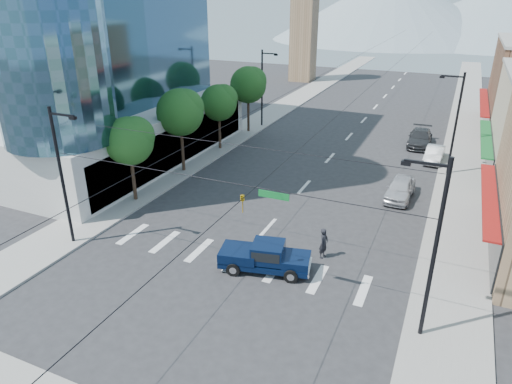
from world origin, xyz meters
TOP-DOWN VIEW (x-y plane):
  - ground at (0.00, 0.00)m, footprint 160.00×160.00m
  - sidewalk_left at (-12.00, 40.00)m, footprint 4.00×120.00m
  - sidewalk_right at (12.00, 40.00)m, footprint 4.00×120.00m
  - clock_tower at (-16.50, 62.00)m, footprint 4.80×4.80m
  - mountain_left at (-15.00, 150.00)m, footprint 80.00×80.00m
  - mountain_right at (20.00, 160.00)m, footprint 90.00×90.00m
  - tree_near at (-11.07, 6.10)m, footprint 3.65×3.64m
  - tree_midnear at (-11.07, 13.10)m, footprint 4.09×4.09m
  - tree_midfar at (-11.07, 20.10)m, footprint 3.65×3.64m
  - tree_far at (-11.07, 27.10)m, footprint 4.09×4.09m
  - signal_rig at (0.19, -1.00)m, footprint 21.80×0.20m
  - lamp_pole_nw at (-10.67, 30.00)m, footprint 2.00×0.25m
  - lamp_pole_ne at (10.67, 22.00)m, footprint 2.00×0.25m
  - pickup_truck at (1.84, 1.13)m, footprint 5.61×2.97m
  - pedestrian at (4.58, 3.94)m, footprint 0.61×0.80m
  - parked_car_near at (7.60, 14.91)m, footprint 2.14×4.92m
  - parked_car_mid at (9.40, 25.11)m, footprint 1.76×4.50m
  - parked_car_far at (7.60, 29.78)m, footprint 2.51×5.81m

SIDE VIEW (x-z plane):
  - ground at x=0.00m, z-range 0.00..0.00m
  - sidewalk_left at x=-12.00m, z-range 0.00..0.15m
  - sidewalk_right at x=12.00m, z-range 0.00..0.15m
  - parked_car_mid at x=9.40m, z-range 0.00..1.46m
  - parked_car_near at x=7.60m, z-range 0.00..1.65m
  - parked_car_far at x=7.60m, z-range 0.00..1.67m
  - pickup_truck at x=1.84m, z-range 0.04..1.84m
  - pedestrian at x=4.58m, z-range 0.00..1.95m
  - signal_rig at x=0.19m, z-range 0.14..9.14m
  - lamp_pole_nw at x=-10.67m, z-range 0.44..9.44m
  - lamp_pole_ne at x=10.67m, z-range 0.44..9.44m
  - tree_near at x=-11.07m, z-range 1.64..8.34m
  - tree_midfar at x=-11.07m, z-range 1.64..8.34m
  - tree_midnear at x=-11.07m, z-range 1.83..9.35m
  - tree_far at x=-11.07m, z-range 1.83..9.35m
  - mountain_right at x=20.00m, z-range 0.00..18.00m
  - clock_tower at x=-16.50m, z-range 0.44..20.84m
  - mountain_left at x=-15.00m, z-range 0.00..22.00m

